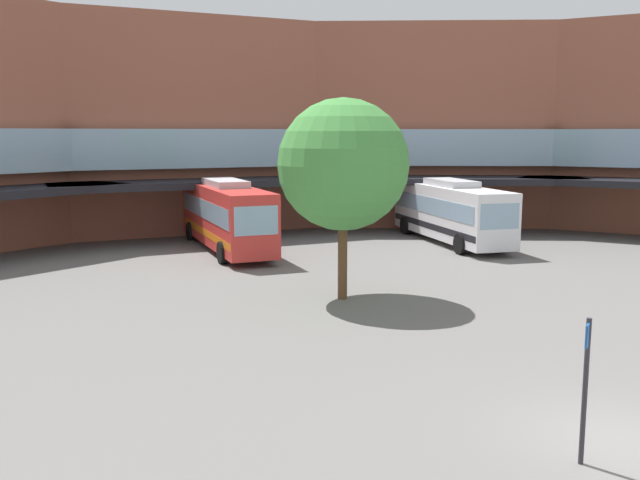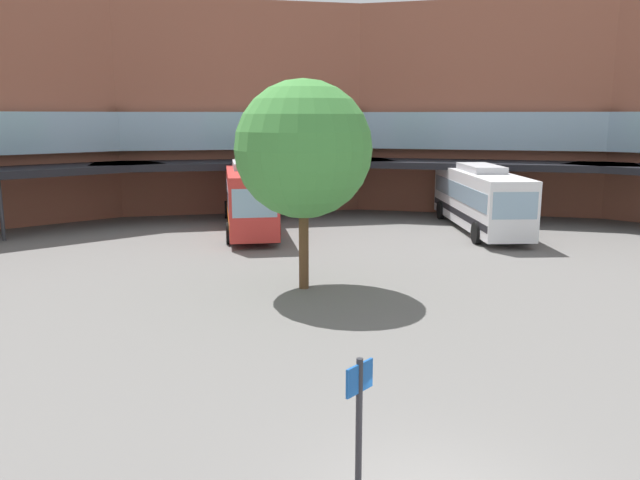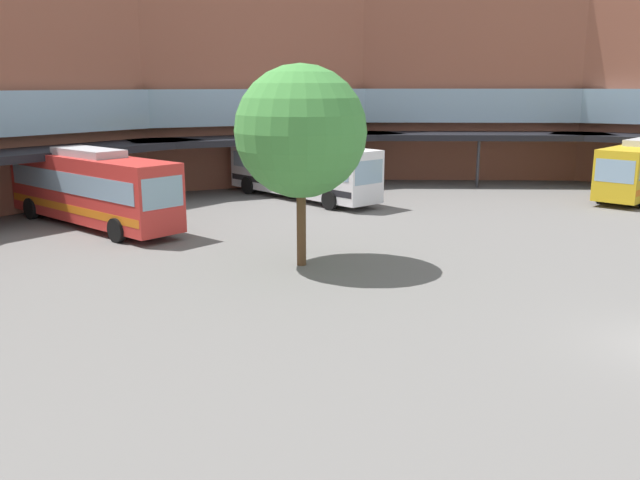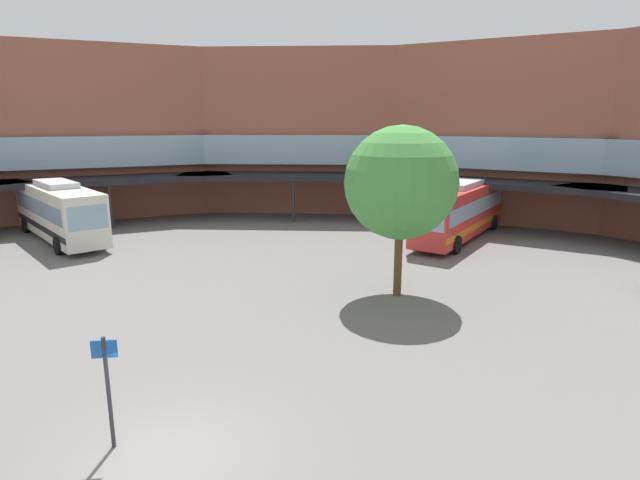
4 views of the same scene
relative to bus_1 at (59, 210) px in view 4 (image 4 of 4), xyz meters
name	(u,v)px [view 4 (image 4 of 4)]	position (x,y,z in m)	size (l,w,h in m)	color
ground_plane	(170,455)	(23.00, -12.87, -1.98)	(120.74, 120.74, 0.00)	slate
station_building	(448,144)	(23.00, 8.73, 4.48)	(78.69, 42.73, 13.40)	#93543F
bus_1	(59,210)	(0.00, 0.00, 0.00)	(11.99, 6.26, 3.91)	silver
bus_3	(460,210)	(22.69, 13.48, -0.04)	(3.21, 11.91, 3.83)	red
plaza_tree	(401,183)	(23.39, 0.70, 3.15)	(4.95, 4.95, 7.62)	brown
stop_sign_post	(107,382)	(21.56, -13.32, -0.22)	(0.50, 0.40, 2.90)	#2D2D33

